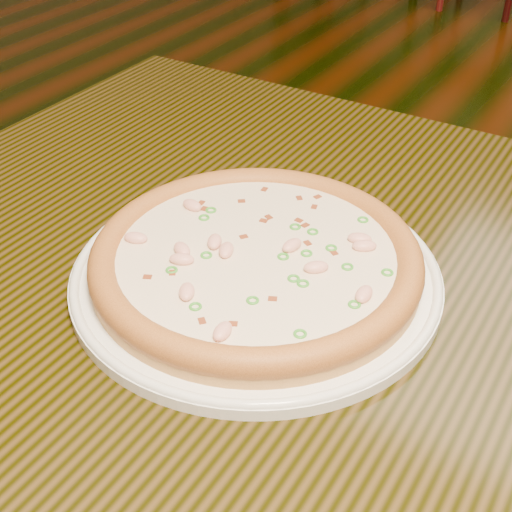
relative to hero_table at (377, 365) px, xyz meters
The scene contains 3 objects.
hero_table is the anchor object (origin of this frame).
plate 0.17m from the hero_table, 157.38° to the right, with size 0.37×0.37×0.02m.
pizza 0.18m from the hero_table, 157.33° to the right, with size 0.33×0.33×0.03m.
Camera 1 is at (-0.09, -0.69, 1.19)m, focal length 50.00 mm.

